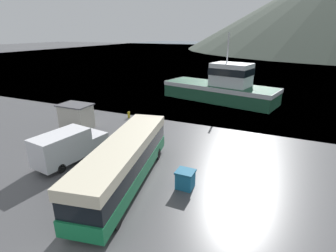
{
  "coord_description": "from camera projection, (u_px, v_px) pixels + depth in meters",
  "views": [
    {
      "loc": [
        7.5,
        -4.83,
        9.92
      ],
      "look_at": [
        -1.39,
        15.04,
        2.0
      ],
      "focal_mm": 28.0,
      "sensor_mm": 36.0,
      "label": 1
    }
  ],
  "objects": [
    {
      "name": "delivery_van",
      "position": [
        68.0,
        146.0,
        20.77
      ],
      "size": [
        2.97,
        6.36,
        2.57
      ],
      "rotation": [
        0.0,
        0.0,
        -0.13
      ],
      "color": "silver",
      "rests_on": "ground"
    },
    {
      "name": "storage_bin",
      "position": [
        185.0,
        179.0,
        17.4
      ],
      "size": [
        1.21,
        1.1,
        1.26
      ],
      "color": "teal",
      "rests_on": "ground"
    },
    {
      "name": "fishing_boat",
      "position": [
        222.0,
        87.0,
        38.9
      ],
      "size": [
        17.6,
        9.08,
        9.75
      ],
      "rotation": [
        0.0,
        0.0,
        1.35
      ],
      "color": "#1E5138",
      "rests_on": "water_surface"
    },
    {
      "name": "dock_kiosk",
      "position": [
        76.0,
        116.0,
        28.04
      ],
      "size": [
        3.39,
        2.42,
        2.63
      ],
      "color": "beige",
      "rests_on": "ground"
    },
    {
      "name": "water_surface",
      "position": [
        273.0,
        52.0,
        132.13
      ],
      "size": [
        240.0,
        240.0,
        0.0
      ],
      "primitive_type": "plane",
      "color": "#475B6B",
      "rests_on": "ground"
    },
    {
      "name": "mooring_bollard",
      "position": [
        129.0,
        114.0,
        31.64
      ],
      "size": [
        0.32,
        0.32,
        0.8
      ],
      "color": "#B29919",
      "rests_on": "ground"
    },
    {
      "name": "tour_bus",
      "position": [
        125.0,
        161.0,
        17.44
      ],
      "size": [
        4.77,
        12.07,
        3.16
      ],
      "rotation": [
        0.0,
        0.0,
        0.19
      ],
      "color": "#146B3D",
      "rests_on": "ground"
    }
  ]
}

